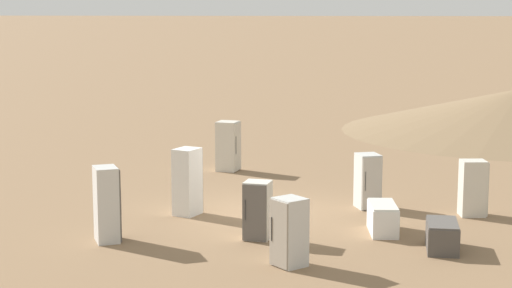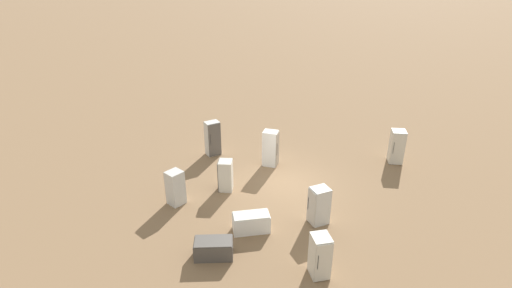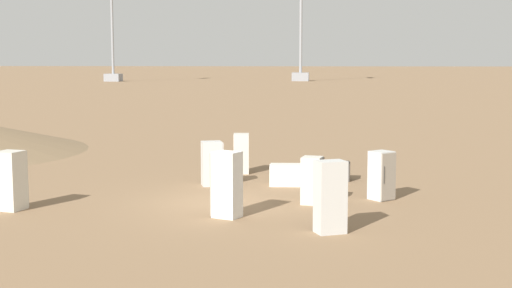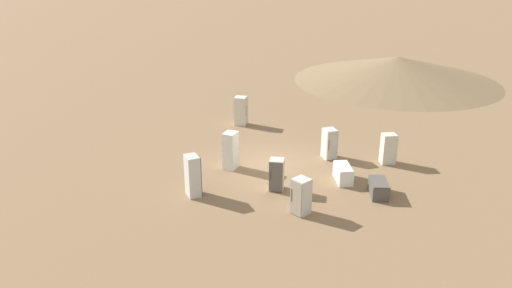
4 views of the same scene
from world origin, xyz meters
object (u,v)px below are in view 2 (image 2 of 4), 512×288
object	(u,v)px
discarded_fridge_2	(271,148)
discarded_fridge_8	(225,175)
discarded_fridge_5	(319,206)
discarded_fridge_7	(251,223)
discarded_fridge_4	(175,188)
discarded_fridge_6	(214,248)
discarded_fridge_1	(213,138)
discarded_fridge_3	(397,147)
discarded_fridge_0	(320,256)

from	to	relation	value
discarded_fridge_2	discarded_fridge_8	world-z (taller)	discarded_fridge_2
discarded_fridge_5	discarded_fridge_8	bearing A→B (deg)	33.29
discarded_fridge_5	discarded_fridge_7	bearing A→B (deg)	77.68
discarded_fridge_2	discarded_fridge_4	xyz separation A→B (m)	(-3.18, 4.65, -0.16)
discarded_fridge_2	discarded_fridge_6	xyz separation A→B (m)	(-6.85, 3.00, -0.61)
discarded_fridge_2	discarded_fridge_6	world-z (taller)	discarded_fridge_2
discarded_fridge_1	discarded_fridge_2	xyz separation A→B (m)	(-1.55, -3.00, -0.00)
discarded_fridge_4	discarded_fridge_7	bearing A→B (deg)	-78.21
discarded_fridge_3	discarded_fridge_6	size ratio (longest dim) A/B	1.25
discarded_fridge_2	discarded_fridge_7	xyz separation A→B (m)	(-5.48, 1.49, -0.57)
discarded_fridge_1	discarded_fridge_3	xyz separation A→B (m)	(-1.87, -9.69, -0.06)
discarded_fridge_4	discarded_fridge_7	distance (m)	3.93
discarded_fridge_1	discarded_fridge_7	xyz separation A→B (m)	(-7.03, -1.51, -0.57)
discarded_fridge_0	discarded_fridge_8	world-z (taller)	discarded_fridge_0
discarded_fridge_1	discarded_fridge_8	distance (m)	3.83
discarded_fridge_3	discarded_fridge_5	xyz separation A→B (m)	(-4.85, 5.38, -0.10)
discarded_fridge_5	discarded_fridge_7	world-z (taller)	discarded_fridge_5
discarded_fridge_4	discarded_fridge_8	distance (m)	2.42
discarded_fridge_7	discarded_fridge_8	xyz separation A→B (m)	(3.25, 0.93, 0.36)
discarded_fridge_7	discarded_fridge_8	bearing A→B (deg)	11.71
discarded_fridge_3	discarded_fridge_7	world-z (taller)	discarded_fridge_3
discarded_fridge_5	discarded_fridge_8	size ratio (longest dim) A/B	1.07
discarded_fridge_1	discarded_fridge_6	world-z (taller)	discarded_fridge_1
discarded_fridge_1	discarded_fridge_7	world-z (taller)	discarded_fridge_1
discarded_fridge_4	discarded_fridge_5	xyz separation A→B (m)	(-2.00, -5.97, 0.01)
discarded_fridge_0	discarded_fridge_2	world-z (taller)	discarded_fridge_2
discarded_fridge_6	discarded_fridge_7	xyz separation A→B (m)	(1.37, -1.50, 0.04)
discarded_fridge_7	discarded_fridge_8	world-z (taller)	discarded_fridge_8
discarded_fridge_3	discarded_fridge_5	world-z (taller)	discarded_fridge_3
discarded_fridge_1	discarded_fridge_6	distance (m)	8.42
discarded_fridge_6	discarded_fridge_0	bearing A→B (deg)	-106.24
discarded_fridge_8	discarded_fridge_1	bearing A→B (deg)	18.31
discarded_fridge_2	discarded_fridge_5	bearing A→B (deg)	36.88
discarded_fridge_2	discarded_fridge_0	bearing A→B (deg)	27.10
discarded_fridge_1	discarded_fridge_3	world-z (taller)	discarded_fridge_1
discarded_fridge_1	discarded_fridge_8	world-z (taller)	discarded_fridge_1
discarded_fridge_0	discarded_fridge_2	xyz separation A→B (m)	(8.14, 0.63, 0.16)
discarded_fridge_5	discarded_fridge_3	bearing A→B (deg)	-66.38
discarded_fridge_4	discarded_fridge_6	xyz separation A→B (m)	(-3.68, -1.66, -0.45)
discarded_fridge_2	discarded_fridge_8	size ratio (longest dim) A/B	1.28
discarded_fridge_6	discarded_fridge_4	bearing A→B (deg)	27.54
discarded_fridge_7	discarded_fridge_3	bearing A→B (deg)	-62.01
discarded_fridge_0	discarded_fridge_6	xyz separation A→B (m)	(1.29, 3.63, -0.45)
discarded_fridge_0	discarded_fridge_6	bearing A→B (deg)	-25.85
discarded_fridge_2	discarded_fridge_7	size ratio (longest dim) A/B	1.28
discarded_fridge_3	discarded_fridge_4	xyz separation A→B (m)	(-2.85, 11.34, -0.10)
discarded_fridge_2	discarded_fridge_4	size ratio (longest dim) A/B	1.20
discarded_fridge_2	discarded_fridge_6	distance (m)	7.50
discarded_fridge_3	discarded_fridge_4	distance (m)	11.70
discarded_fridge_3	discarded_fridge_2	bearing A→B (deg)	10.00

